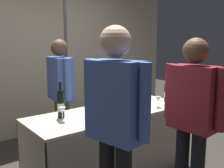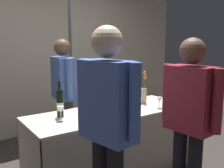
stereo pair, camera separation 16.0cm
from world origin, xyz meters
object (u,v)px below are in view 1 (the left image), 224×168
taster_foreground_right (192,113)px  booth_signpost (66,51)px  featured_wine_bottle (114,94)px  wine_glass_mid (137,97)px  wine_glass_near_vendor (62,111)px  display_bottle_0 (61,103)px  flower_vase (142,93)px  tasting_table (112,131)px  vendor_presenter (61,88)px  wine_glass_near_taster (158,100)px

taster_foreground_right → booth_signpost: (-0.09, 2.06, 0.47)m
featured_wine_bottle → wine_glass_mid: featured_wine_bottle is taller
wine_glass_near_vendor → featured_wine_bottle: bearing=11.0°
featured_wine_bottle → display_bottle_0: 0.70m
taster_foreground_right → flower_vase: bearing=-25.1°
tasting_table → vendor_presenter: size_ratio=1.21×
flower_vase → taster_foreground_right: size_ratio=0.26×
display_bottle_0 → wine_glass_mid: (0.93, -0.13, -0.04)m
display_bottle_0 → tasting_table: bearing=-11.8°
display_bottle_0 → wine_glass_near_taster: bearing=-16.8°
featured_wine_bottle → tasting_table: bearing=-133.4°
wine_glass_mid → flower_vase: bearing=29.7°
display_bottle_0 → wine_glass_near_vendor: display_bottle_0 is taller
tasting_table → wine_glass_near_taster: bearing=-22.0°
featured_wine_bottle → wine_glass_near_taster: bearing=-43.2°
wine_glass_mid → taster_foreground_right: size_ratio=0.10×
flower_vase → featured_wine_bottle: bearing=169.3°
display_bottle_0 → wine_glass_near_taster: (1.08, -0.33, -0.06)m
vendor_presenter → taster_foreground_right: 1.76m
vendor_presenter → booth_signpost: 0.63m
booth_signpost → featured_wine_bottle: bearing=-85.8°
featured_wine_bottle → wine_glass_near_vendor: 0.76m
display_bottle_0 → wine_glass_near_vendor: 0.13m
tasting_table → featured_wine_bottle: featured_wine_bottle is taller
wine_glass_near_taster → display_bottle_0: bearing=163.2°
wine_glass_near_vendor → wine_glass_mid: wine_glass_mid is taller
display_bottle_0 → booth_signpost: booth_signpost is taller
featured_wine_bottle → wine_glass_near_taster: (0.38, -0.36, -0.05)m
wine_glass_near_vendor → wine_glass_mid: bearing=-1.2°
wine_glass_near_vendor → flower_vase: 1.14m
wine_glass_mid → taster_foreground_right: 0.92m
featured_wine_bottle → wine_glass_mid: (0.23, -0.16, -0.03)m
vendor_presenter → booth_signpost: (0.27, 0.33, 0.46)m
vendor_presenter → booth_signpost: size_ratio=0.66×
booth_signpost → vendor_presenter: bearing=-129.5°
wine_glass_near_vendor → taster_foreground_right: 1.19m
wine_glass_mid → flower_vase: (0.16, 0.09, 0.02)m
flower_vase → wine_glass_mid: bearing=-150.3°
vendor_presenter → taster_foreground_right: bearing=19.8°
display_bottle_0 → wine_glass_mid: 0.94m
featured_wine_bottle → flower_vase: (0.39, -0.07, -0.02)m
vendor_presenter → featured_wine_bottle: bearing=35.5°
vendor_presenter → wine_glass_mid: bearing=42.8°
featured_wine_bottle → taster_foreground_right: 1.06m
wine_glass_mid → wine_glass_near_taster: (0.15, -0.19, -0.02)m
wine_glass_near_vendor → wine_glass_near_taster: bearing=-10.7°
wine_glass_mid → taster_foreground_right: bearing=-103.5°
flower_vase → taster_foreground_right: 1.06m
tasting_table → booth_signpost: size_ratio=0.80×
featured_wine_bottle → taster_foreground_right: bearing=-89.1°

